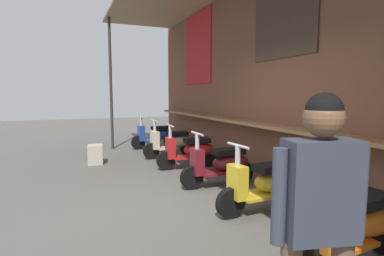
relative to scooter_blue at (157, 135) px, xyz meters
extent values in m
plane|color=#56544F|center=(4.74, -1.08, -0.39)|extent=(34.11, 34.11, 0.00)
cube|color=brown|center=(4.74, 0.94, 1.54)|extent=(12.18, 0.25, 3.86)
cube|color=olive|center=(4.74, 0.64, 0.68)|extent=(10.97, 0.36, 0.05)
cube|color=#B22328|center=(1.19, 0.80, 2.42)|extent=(1.57, 0.02, 1.85)
cube|color=#423328|center=(4.60, 0.80, 2.44)|extent=(1.51, 0.02, 1.27)
cylinder|color=#332D28|center=(-0.38, -1.26, 1.51)|extent=(0.08, 0.08, 3.81)
ellipsoid|color=#233D9E|center=(0.00, 0.17, 0.01)|extent=(0.40, 0.71, 0.30)
cube|color=black|center=(0.00, 0.12, 0.21)|extent=(0.31, 0.56, 0.10)
cube|color=#233D9E|center=(0.00, -0.18, -0.14)|extent=(0.39, 0.51, 0.04)
cube|color=#233D9E|center=(0.01, -0.48, 0.08)|extent=(0.28, 0.17, 0.44)
cylinder|color=#B7B7BC|center=(0.01, -0.48, 0.21)|extent=(0.07, 0.07, 0.70)
cylinder|color=#B7B7BC|center=(0.01, -0.48, 0.56)|extent=(0.46, 0.05, 0.04)
cylinder|color=black|center=(0.01, -0.58, -0.19)|extent=(0.11, 0.40, 0.40)
cylinder|color=black|center=(-0.01, 0.42, -0.19)|extent=(0.11, 0.40, 0.40)
ellipsoid|color=beige|center=(1.43, 0.17, 0.01)|extent=(0.42, 0.72, 0.30)
cube|color=black|center=(1.43, 0.12, 0.21)|extent=(0.33, 0.57, 0.10)
cube|color=beige|center=(1.45, -0.18, -0.14)|extent=(0.41, 0.52, 0.04)
cube|color=beige|center=(1.47, -0.48, 0.08)|extent=(0.29, 0.18, 0.44)
cylinder|color=#B7B7BC|center=(1.47, -0.48, 0.21)|extent=(0.07, 0.07, 0.70)
cylinder|color=#B7B7BC|center=(1.47, -0.48, 0.56)|extent=(0.46, 0.06, 0.04)
cylinder|color=black|center=(1.47, -0.58, -0.19)|extent=(0.12, 0.41, 0.40)
cylinder|color=black|center=(1.41, 0.42, -0.19)|extent=(0.12, 0.41, 0.40)
ellipsoid|color=red|center=(2.71, 0.17, 0.01)|extent=(0.43, 0.72, 0.30)
cube|color=black|center=(2.70, 0.12, 0.21)|extent=(0.34, 0.57, 0.10)
cube|color=red|center=(2.68, -0.18, -0.14)|extent=(0.41, 0.53, 0.04)
cube|color=red|center=(2.66, -0.48, 0.08)|extent=(0.29, 0.18, 0.44)
cylinder|color=#B7B7BC|center=(2.66, -0.48, 0.21)|extent=(0.07, 0.07, 0.70)
cylinder|color=#B7B7BC|center=(2.66, -0.48, 0.56)|extent=(0.46, 0.07, 0.04)
cylinder|color=black|center=(2.65, -0.58, -0.19)|extent=(0.13, 0.41, 0.40)
cylinder|color=black|center=(2.72, 0.42, -0.19)|extent=(0.13, 0.41, 0.40)
ellipsoid|color=maroon|center=(4.09, 0.17, 0.01)|extent=(0.39, 0.70, 0.30)
cube|color=black|center=(4.09, 0.12, 0.21)|extent=(0.30, 0.55, 0.10)
cube|color=maroon|center=(4.08, -0.18, -0.14)|extent=(0.38, 0.50, 0.04)
cube|color=maroon|center=(4.08, -0.48, 0.08)|extent=(0.28, 0.16, 0.44)
cylinder|color=#B7B7BC|center=(4.08, -0.48, 0.21)|extent=(0.07, 0.07, 0.70)
cylinder|color=#B7B7BC|center=(4.08, -0.48, 0.56)|extent=(0.46, 0.04, 0.04)
cylinder|color=black|center=(4.08, -0.58, -0.19)|extent=(0.10, 0.40, 0.40)
cylinder|color=black|center=(4.09, 0.42, -0.19)|extent=(0.10, 0.40, 0.40)
ellipsoid|color=gold|center=(5.35, 0.17, 0.01)|extent=(0.41, 0.72, 0.30)
cube|color=black|center=(5.35, 0.12, 0.21)|extent=(0.32, 0.56, 0.10)
cube|color=gold|center=(5.36, -0.18, -0.14)|extent=(0.40, 0.52, 0.04)
cube|color=gold|center=(5.38, -0.48, 0.08)|extent=(0.29, 0.17, 0.44)
cylinder|color=#B7B7BC|center=(5.38, -0.48, 0.21)|extent=(0.07, 0.07, 0.70)
cylinder|color=#B7B7BC|center=(5.38, -0.48, 0.56)|extent=(0.46, 0.06, 0.04)
cylinder|color=black|center=(5.38, -0.58, -0.19)|extent=(0.12, 0.40, 0.40)
cylinder|color=black|center=(5.34, 0.42, -0.19)|extent=(0.12, 0.40, 0.40)
ellipsoid|color=orange|center=(6.74, 0.17, 0.01)|extent=(0.43, 0.73, 0.30)
cube|color=black|center=(6.75, 0.12, 0.21)|extent=(0.34, 0.57, 0.10)
cube|color=orange|center=(6.77, -0.18, -0.14)|extent=(0.42, 0.53, 0.04)
cube|color=orange|center=(6.79, -0.48, 0.08)|extent=(0.29, 0.18, 0.44)
cylinder|color=#B7B7BC|center=(6.79, -0.48, 0.21)|extent=(0.07, 0.07, 0.70)
cylinder|color=#B7B7BC|center=(6.79, -0.48, 0.56)|extent=(0.46, 0.07, 0.04)
cylinder|color=black|center=(6.73, 0.42, -0.19)|extent=(0.13, 0.41, 0.40)
cube|color=#383D4C|center=(7.47, -1.23, 0.69)|extent=(0.29, 0.44, 0.56)
sphere|color=brown|center=(7.47, -1.23, 1.09)|extent=(0.22, 0.22, 0.22)
sphere|color=black|center=(7.47, -1.23, 1.13)|extent=(0.20, 0.20, 0.20)
cylinder|color=#383D4C|center=(7.53, -1.00, 0.67)|extent=(0.08, 0.08, 0.53)
cylinder|color=#383D4C|center=(7.41, -1.46, 0.67)|extent=(0.08, 0.08, 0.53)
cube|color=#B2A899|center=(1.45, -1.91, -0.17)|extent=(0.45, 0.37, 0.44)
camera|label=1|loc=(8.69, -2.51, 1.22)|focal=28.32mm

